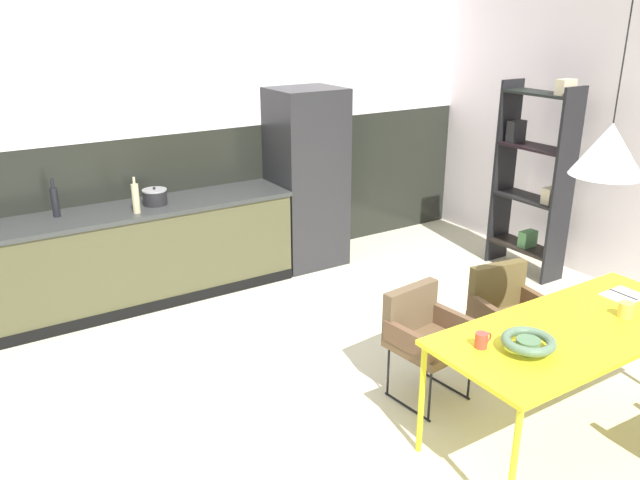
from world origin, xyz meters
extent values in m
plane|color=beige|center=(0.00, 0.00, 0.00)|extent=(8.45, 8.45, 0.00)
cube|color=black|center=(0.00, 2.92, 0.72)|extent=(6.50, 0.12, 1.44)
cube|color=silver|center=(0.00, 2.92, 2.16)|extent=(6.50, 0.12, 1.44)
cube|color=#44442B|center=(-1.26, 2.56, 0.42)|extent=(3.67, 0.60, 0.85)
cube|color=#303231|center=(-1.26, 2.56, 0.87)|extent=(3.70, 0.63, 0.04)
cube|color=black|center=(-1.26, 2.25, 0.05)|extent=(3.67, 0.01, 0.10)
cube|color=#232326|center=(0.94, 2.56, 0.90)|extent=(0.69, 0.60, 1.81)
cube|color=yellow|center=(0.80, -0.79, 0.74)|extent=(1.84, 0.78, 0.03)
cylinder|color=yellow|center=(-0.08, -0.44, 0.36)|extent=(0.04, 0.04, 0.72)
cylinder|color=yellow|center=(1.68, -0.44, 0.36)|extent=(0.04, 0.04, 0.72)
cylinder|color=yellow|center=(-0.08, -1.14, 0.36)|extent=(0.04, 0.04, 0.72)
cube|color=brown|center=(1.06, -0.10, 0.41)|extent=(0.55, 0.53, 0.06)
cube|color=brown|center=(1.09, 0.10, 0.61)|extent=(0.46, 0.15, 0.34)
cube|color=brown|center=(1.28, -0.13, 0.51)|extent=(0.11, 0.42, 0.14)
cube|color=brown|center=(0.84, -0.06, 0.51)|extent=(0.11, 0.42, 0.14)
cylinder|color=black|center=(1.23, -0.32, 0.19)|extent=(0.02, 0.02, 0.38)
cylinder|color=black|center=(0.83, -0.25, 0.19)|extent=(0.02, 0.02, 0.38)
cylinder|color=black|center=(1.29, 0.06, 0.19)|extent=(0.02, 0.02, 0.38)
cylinder|color=black|center=(0.89, 0.12, 0.19)|extent=(0.02, 0.02, 0.38)
cylinder|color=black|center=(1.26, -0.13, 0.01)|extent=(0.08, 0.41, 0.02)
cylinder|color=black|center=(0.86, -0.07, 0.01)|extent=(0.08, 0.41, 0.02)
cube|color=brown|center=(0.34, -0.04, 0.42)|extent=(0.53, 0.51, 0.06)
cube|color=brown|center=(0.31, 0.16, 0.61)|extent=(0.46, 0.13, 0.32)
cube|color=brown|center=(0.56, -0.02, 0.52)|extent=(0.10, 0.42, 0.14)
cube|color=brown|center=(0.12, -0.06, 0.52)|extent=(0.10, 0.42, 0.14)
cylinder|color=black|center=(0.56, -0.21, 0.19)|extent=(0.02, 0.02, 0.39)
cylinder|color=black|center=(0.16, -0.25, 0.19)|extent=(0.02, 0.02, 0.39)
cylinder|color=black|center=(0.51, 0.17, 0.19)|extent=(0.02, 0.02, 0.39)
cylinder|color=black|center=(0.12, 0.13, 0.19)|extent=(0.02, 0.02, 0.39)
cylinder|color=black|center=(0.54, -0.02, 0.01)|extent=(0.06, 0.41, 0.02)
cylinder|color=black|center=(0.14, -0.06, 0.01)|extent=(0.06, 0.41, 0.02)
cylinder|color=#4C704C|center=(0.31, -0.83, 0.79)|extent=(0.13, 0.13, 0.08)
torus|color=#516C52|center=(0.31, -0.83, 0.82)|extent=(0.30, 0.30, 0.05)
cube|color=white|center=(1.35, -0.68, 0.76)|extent=(0.12, 0.20, 0.01)
cube|color=white|center=(1.47, -0.68, 0.76)|extent=(0.12, 0.20, 0.01)
cube|color=#262628|center=(1.41, -0.68, 0.77)|extent=(0.01, 0.20, 0.00)
cylinder|color=#B23D33|center=(0.13, -0.66, 0.80)|extent=(0.07, 0.07, 0.09)
torus|color=#B23D33|center=(0.18, -0.66, 0.80)|extent=(0.06, 0.01, 0.06)
cylinder|color=gold|center=(1.15, -0.86, 0.80)|extent=(0.09, 0.09, 0.10)
torus|color=gold|center=(1.20, -0.86, 0.81)|extent=(0.07, 0.01, 0.07)
cylinder|color=black|center=(-0.64, 2.55, 0.95)|extent=(0.21, 0.21, 0.13)
cylinder|color=gray|center=(-0.64, 2.55, 1.02)|extent=(0.22, 0.22, 0.01)
sphere|color=black|center=(-0.64, 2.55, 1.04)|extent=(0.02, 0.02, 0.02)
cylinder|color=black|center=(-1.46, 2.65, 1.01)|extent=(0.06, 0.06, 0.25)
cylinder|color=black|center=(-1.46, 2.65, 1.18)|extent=(0.03, 0.03, 0.08)
cylinder|color=tan|center=(-0.86, 2.39, 1.02)|extent=(0.06, 0.06, 0.25)
cylinder|color=tan|center=(-0.86, 2.39, 1.17)|extent=(0.02, 0.02, 0.06)
cube|color=black|center=(2.69, 1.54, 0.94)|extent=(0.30, 0.03, 1.88)
cube|color=black|center=(2.69, 0.81, 0.94)|extent=(0.30, 0.03, 1.88)
cube|color=black|center=(2.69, 1.18, 0.25)|extent=(0.30, 0.70, 0.02)
cube|color=#4C7F4C|center=(2.69, 1.15, 0.34)|extent=(0.18, 0.10, 0.16)
cube|color=black|center=(2.69, 1.18, 0.76)|extent=(0.30, 0.70, 0.02)
cube|color=beige|center=(2.69, 0.93, 0.85)|extent=(0.18, 0.10, 0.16)
cube|color=black|center=(2.69, 1.18, 1.27)|extent=(0.30, 0.70, 0.02)
cube|color=#262628|center=(2.69, 1.44, 1.39)|extent=(0.18, 0.10, 0.21)
cube|color=black|center=(2.69, 1.18, 1.78)|extent=(0.30, 0.70, 0.02)
cube|color=beige|center=(2.69, 0.93, 1.86)|extent=(0.18, 0.10, 0.14)
cylinder|color=black|center=(0.80, -0.82, 2.40)|extent=(0.01, 0.01, 0.86)
cone|color=silver|center=(0.80, -0.82, 1.83)|extent=(0.39, 0.39, 0.28)
camera|label=1|loc=(-2.31, -2.83, 2.54)|focal=35.74mm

